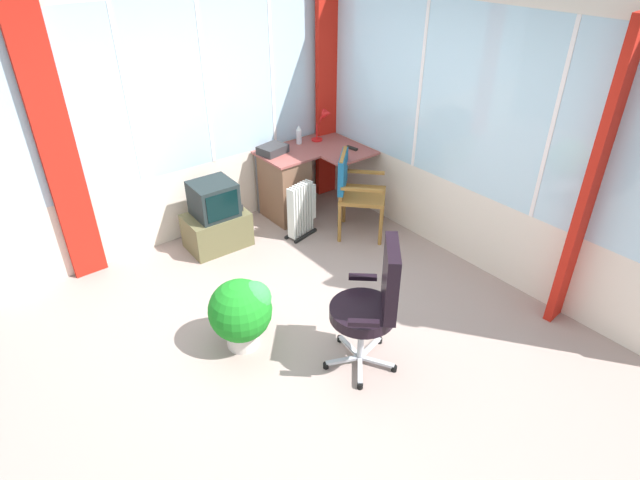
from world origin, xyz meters
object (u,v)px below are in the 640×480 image
at_px(paper_tray, 273,149).
at_px(spray_bottle, 299,135).
at_px(office_chair, 374,300).
at_px(space_heater, 302,209).
at_px(desk_lamp, 325,119).
at_px(desk, 288,183).
at_px(tv_on_stand, 216,219).
at_px(tv_remote, 352,148).
at_px(potted_plant, 242,311).
at_px(wooden_armchair, 351,184).

bearing_deg(paper_tray, spray_bottle, 7.51).
height_order(office_chair, space_heater, office_chair).
bearing_deg(desk_lamp, desk, -173.80).
relative_size(desk, space_heater, 1.83).
bearing_deg(tv_on_stand, space_heater, -23.66).
bearing_deg(paper_tray, desk_lamp, -3.88).
distance_m(spray_bottle, office_chair, 2.80).
bearing_deg(desk, office_chair, -110.61).
distance_m(spray_bottle, space_heater, 0.94).
relative_size(desk, tv_on_stand, 1.52).
xyz_separation_m(tv_remote, paper_tray, (-0.77, 0.45, 0.03)).
bearing_deg(tv_remote, office_chair, -135.99).
bearing_deg(spray_bottle, space_heater, -124.63).
relative_size(desk, spray_bottle, 5.22).
relative_size(desk, tv_remote, 7.52).
distance_m(desk, paper_tray, 0.44).
bearing_deg(spray_bottle, office_chair, -115.02).
relative_size(paper_tray, space_heater, 0.49).
bearing_deg(desk_lamp, potted_plant, -142.81).
height_order(tv_remote, space_heater, tv_remote).
xyz_separation_m(desk, wooden_armchair, (0.32, -0.74, 0.18)).
height_order(tv_remote, potted_plant, tv_remote).
bearing_deg(spray_bottle, potted_plant, -136.90).
bearing_deg(paper_tray, desk, -45.10).
bearing_deg(paper_tray, tv_remote, -30.48).
xyz_separation_m(tv_remote, potted_plant, (-2.22, -1.23, -0.44)).
distance_m(spray_bottle, tv_on_stand, 1.41).
bearing_deg(wooden_armchair, desk, 113.19).
bearing_deg(space_heater, paper_tray, 87.90).
bearing_deg(desk_lamp, wooden_armchair, -108.93).
bearing_deg(tv_on_stand, office_chair, -87.75).
bearing_deg(desk_lamp, paper_tray, 176.12).
relative_size(desk_lamp, space_heater, 0.63).
distance_m(desk_lamp, wooden_armchair, 0.95).
relative_size(spray_bottle, office_chair, 0.20).
height_order(paper_tray, tv_on_stand, paper_tray).
relative_size(tv_remote, space_heater, 0.24).
bearing_deg(potted_plant, tv_remote, 28.90).
bearing_deg(potted_plant, desk, 45.14).
distance_m(desk, spray_bottle, 0.57).
xyz_separation_m(office_chair, tv_on_stand, (-0.09, 2.29, -0.30)).
distance_m(office_chair, tv_on_stand, 2.31).
height_order(desk_lamp, wooden_armchair, desk_lamp).
bearing_deg(desk, tv_on_stand, -175.50).
bearing_deg(tv_remote, spray_bottle, 117.48).
bearing_deg(tv_remote, paper_tray, 140.99).
xyz_separation_m(desk, tv_on_stand, (-0.98, -0.08, -0.09)).
distance_m(tv_remote, office_chair, 2.55).
height_order(wooden_armchair, potted_plant, wooden_armchair).
xyz_separation_m(paper_tray, potted_plant, (-1.45, -1.68, -0.47)).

